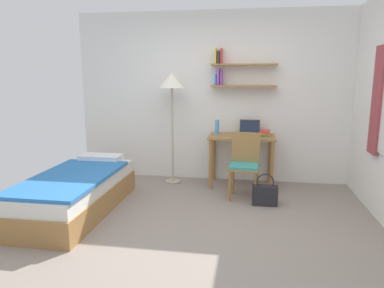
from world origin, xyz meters
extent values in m
plane|color=gray|center=(0.00, 0.00, 0.00)|extent=(5.28, 5.28, 0.00)
cube|color=white|center=(0.00, 2.02, 1.30)|extent=(4.40, 0.05, 2.60)
cube|color=#9E703D|center=(0.41, 1.89, 1.48)|extent=(0.98, 0.22, 0.02)
cube|color=#3384C6|center=(-0.01, 1.92, 1.58)|extent=(0.02, 0.15, 0.16)
cube|color=purple|center=(0.02, 1.91, 1.61)|extent=(0.03, 0.16, 0.24)
cube|color=purple|center=(0.07, 1.93, 1.60)|extent=(0.04, 0.13, 0.20)
cube|color=#9E703D|center=(0.41, 1.89, 1.80)|extent=(0.98, 0.22, 0.02)
cube|color=gold|center=(-0.01, 1.91, 1.92)|extent=(0.02, 0.17, 0.22)
cube|color=#333338|center=(0.03, 1.92, 1.90)|extent=(0.03, 0.15, 0.19)
cube|color=#D13D38|center=(0.07, 1.93, 1.92)|extent=(0.03, 0.13, 0.22)
cube|color=#993D42|center=(1.96, 0.91, 1.35)|extent=(0.03, 0.28, 1.25)
cube|color=#9E703D|center=(-1.54, 0.33, 0.14)|extent=(0.83, 1.94, 0.28)
cube|color=silver|center=(-1.54, 0.33, 0.36)|extent=(0.80, 1.89, 0.16)
cube|color=#2D70B7|center=(-1.54, 0.21, 0.46)|extent=(0.85, 1.59, 0.04)
cube|color=white|center=(-1.54, 1.09, 0.49)|extent=(0.58, 0.28, 0.10)
cube|color=#9E703D|center=(0.41, 1.70, 0.75)|extent=(0.96, 0.57, 0.03)
cylinder|color=#9E703D|center=(-0.03, 1.46, 0.37)|extent=(0.06, 0.06, 0.73)
cylinder|color=#9E703D|center=(0.84, 1.46, 0.37)|extent=(0.06, 0.06, 0.73)
cylinder|color=#9E703D|center=(-0.03, 1.94, 0.37)|extent=(0.06, 0.06, 0.73)
cylinder|color=#9E703D|center=(0.84, 1.94, 0.37)|extent=(0.06, 0.06, 0.73)
cube|color=#9E703D|center=(0.46, 1.14, 0.42)|extent=(0.43, 0.42, 0.03)
cube|color=teal|center=(0.46, 1.14, 0.45)|extent=(0.40, 0.39, 0.04)
cube|color=#9E703D|center=(0.47, 1.31, 0.67)|extent=(0.39, 0.07, 0.41)
cylinder|color=#9E703D|center=(0.28, 0.99, 0.20)|extent=(0.04, 0.04, 0.41)
cylinder|color=#9E703D|center=(0.61, 0.96, 0.20)|extent=(0.04, 0.04, 0.41)
cylinder|color=#9E703D|center=(0.30, 1.31, 0.20)|extent=(0.04, 0.04, 0.41)
cylinder|color=#9E703D|center=(0.64, 1.28, 0.20)|extent=(0.04, 0.04, 0.41)
cylinder|color=#B2A893|center=(-0.64, 1.70, 0.01)|extent=(0.24, 0.24, 0.02)
cylinder|color=#B2A893|center=(-0.64, 1.70, 0.74)|extent=(0.03, 0.03, 1.43)
cone|color=silver|center=(-0.64, 1.70, 1.57)|extent=(0.41, 0.41, 0.22)
cube|color=black|center=(0.52, 1.76, 0.77)|extent=(0.30, 0.24, 0.01)
cube|color=black|center=(0.52, 1.83, 0.88)|extent=(0.30, 0.10, 0.21)
cube|color=black|center=(0.52, 1.83, 0.88)|extent=(0.27, 0.08, 0.17)
cylinder|color=#4C99DB|center=(0.03, 1.75, 0.87)|extent=(0.06, 0.06, 0.22)
cube|color=#4CA856|center=(0.74, 1.75, 0.78)|extent=(0.17, 0.21, 0.03)
cube|color=orange|center=(0.73, 1.76, 0.80)|extent=(0.16, 0.25, 0.02)
cube|color=#D13D38|center=(0.74, 1.76, 0.83)|extent=(0.15, 0.25, 0.03)
cube|color=#232328|center=(0.73, 0.92, 0.13)|extent=(0.32, 0.13, 0.26)
torus|color=#232328|center=(0.73, 0.92, 0.31)|extent=(0.22, 0.02, 0.22)
camera|label=1|loc=(0.51, -3.52, 1.64)|focal=33.29mm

